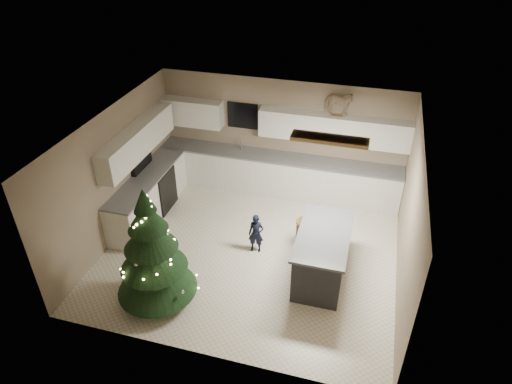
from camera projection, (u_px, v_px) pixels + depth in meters
The scene contains 8 objects.
ground_plane at pixel (251, 251), 8.92m from camera, with size 5.50×5.50×0.00m, color beige.
room_shell at pixel (252, 174), 7.96m from camera, with size 5.52×5.02×2.61m.
cabinetry at pixel (232, 170), 10.04m from camera, with size 5.50×3.20×2.00m.
island at pixel (322, 255), 8.09m from camera, with size 0.90×1.70×0.95m.
bar_stool at pixel (304, 227), 8.79m from camera, with size 0.32×0.32×0.61m.
christmas_tree at pixel (153, 257), 7.40m from camera, with size 1.39×1.34×2.22m.
toddler at pixel (256, 234), 8.71m from camera, with size 0.30×0.19×0.81m, color black.
rocking_horse at pixel (338, 103), 9.28m from camera, with size 0.65×0.36×0.54m.
Camera 1 is at (1.92, -6.56, 5.84)m, focal length 32.00 mm.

